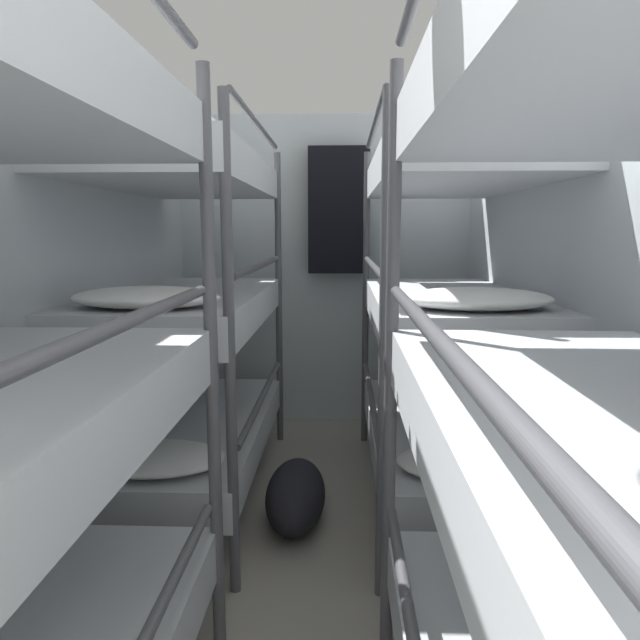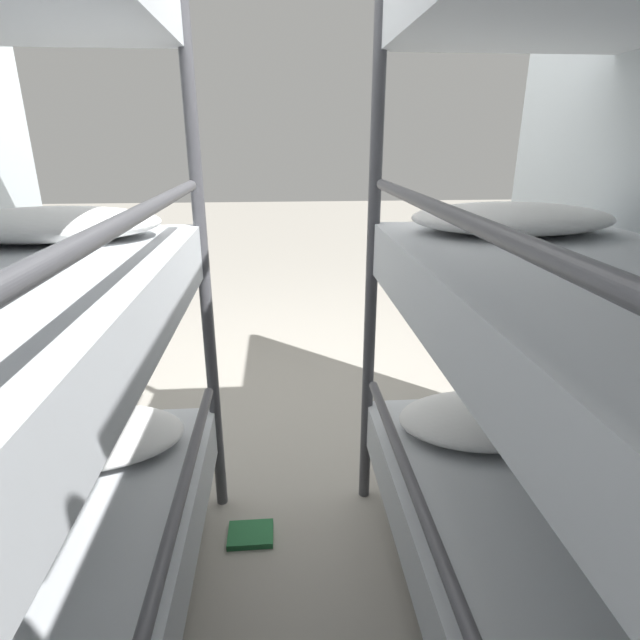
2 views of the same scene
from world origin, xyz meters
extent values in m
plane|color=gray|center=(0.00, 0.00, 0.00)|extent=(20.00, 20.00, 0.00)
cylinder|color=#4C4C51|center=(-0.30, 0.57, 0.99)|extent=(0.04, 0.04, 1.98)
cube|color=silver|center=(-0.69, 1.44, 0.34)|extent=(0.78, 1.77, 0.18)
ellipsoid|color=white|center=(-0.69, 0.79, 0.48)|extent=(0.63, 0.40, 0.09)
cylinder|color=#4C4C51|center=(-0.30, 1.44, 0.57)|extent=(0.03, 1.51, 0.03)
ellipsoid|color=white|center=(-0.69, 0.79, 1.19)|extent=(0.63, 0.40, 0.09)
cylinder|color=#4C4C51|center=(-0.30, 1.44, 1.29)|extent=(0.03, 1.51, 0.03)
cylinder|color=#4C4C51|center=(0.30, 0.57, 0.99)|extent=(0.04, 0.04, 1.98)
ellipsoid|color=white|center=(0.69, 0.79, 0.48)|extent=(0.63, 0.40, 0.09)
cylinder|color=#4C4C51|center=(0.30, 1.44, 0.57)|extent=(0.03, 1.51, 0.03)
ellipsoid|color=white|center=(0.69, 0.79, 1.19)|extent=(0.63, 0.40, 0.09)
cylinder|color=#4C4C51|center=(0.30, 1.44, 1.29)|extent=(0.03, 1.51, 0.03)
cube|color=#236638|center=(0.17, 0.78, 0.01)|extent=(0.17, 0.13, 0.02)
camera|label=1|loc=(0.13, 0.46, 1.47)|focal=32.00mm
camera|label=2|loc=(0.03, 2.29, 1.42)|focal=28.00mm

